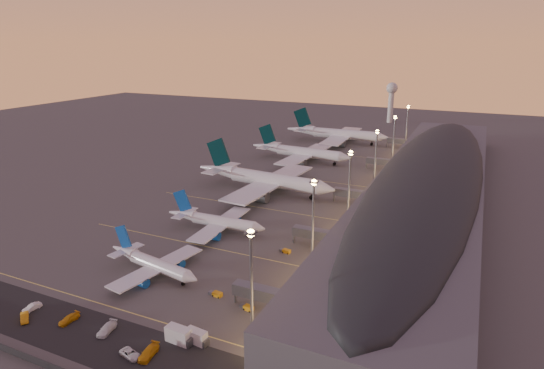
{
  "coord_description": "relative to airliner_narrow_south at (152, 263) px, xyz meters",
  "views": [
    {
      "loc": [
        77.13,
        -118.82,
        63.89
      ],
      "look_at": [
        2.0,
        45.0,
        7.0
      ],
      "focal_mm": 30.0,
      "sensor_mm": 36.0,
      "label": 1
    }
  ],
  "objects": [
    {
      "name": "airliner_narrow_south",
      "position": [
        0.0,
        0.0,
        0.0
      ],
      "size": [
        34.69,
        31.34,
        12.41
      ],
      "rotation": [
        0.0,
        0.0,
        -0.17
      ],
      "color": "silver",
      "rests_on": "ground"
    },
    {
      "name": "service_van_a",
      "position": [
        -15.3,
        -27.65,
        -2.46
      ],
      "size": [
        2.2,
        4.73,
        1.5
      ],
      "primitive_type": "imported",
      "rotation": [
        0.0,
        0.0,
        -0.14
      ],
      "color": "silver",
      "rests_on": "ground"
    },
    {
      "name": "light_masts",
      "position": [
        38.89,
        91.6,
        14.35
      ],
      "size": [
        2.2,
        217.2,
        25.9
      ],
      "color": "slate",
      "rests_on": "ground"
    },
    {
      "name": "fence",
      "position": [
        2.89,
        -41.4,
        -2.21
      ],
      "size": [
        124.0,
        0.12,
        2.0
      ],
      "color": "#2D2D30",
      "rests_on": "ground"
    },
    {
      "name": "terminal_building",
      "position": [
        64.72,
        99.07,
        5.57
      ],
      "size": [
        56.35,
        255.0,
        17.46
      ],
      "color": "#505055",
      "rests_on": "ground"
    },
    {
      "name": "service_lane",
      "position": [
        2.89,
        -29.4,
        -3.2
      ],
      "size": [
        260.0,
        16.0,
        0.01
      ],
      "color": "black",
      "rests_on": "ground"
    },
    {
      "name": "baggage_tug_c",
      "position": [
        29.3,
        28.44,
        -2.7
      ],
      "size": [
        3.92,
        2.12,
        1.11
      ],
      "rotation": [
        0.0,
        0.0,
        -0.18
      ],
      "color": "orange",
      "rests_on": "ground"
    },
    {
      "name": "service_van_f",
      "position": [
        22.41,
        -29.47,
        -2.33
      ],
      "size": [
        3.25,
        6.35,
        1.76
      ],
      "primitive_type": "imported",
      "rotation": [
        0.0,
        0.0,
        0.13
      ],
      "color": "orange",
      "rests_on": "ground"
    },
    {
      "name": "service_van_b",
      "position": [
        -13.13,
        -31.44,
        -2.41
      ],
      "size": [
        4.83,
        4.3,
        1.59
      ],
      "primitive_type": "imported",
      "rotation": [
        0.0,
        0.0,
        0.9
      ],
      "color": "orange",
      "rests_on": "ground"
    },
    {
      "name": "catering_truck_b",
      "position": [
        25.72,
        -22.83,
        -1.51
      ],
      "size": [
        6.58,
        2.88,
        3.63
      ],
      "rotation": [
        0.0,
        0.0,
        -0.05
      ],
      "color": "silver",
      "rests_on": "ground"
    },
    {
      "name": "baggage_tug_a",
      "position": [
        33.19,
        -5.06,
        -2.7
      ],
      "size": [
        3.91,
        2.2,
        1.1
      ],
      "rotation": [
        0.0,
        0.0,
        -0.21
      ],
      "color": "orange",
      "rests_on": "ground"
    },
    {
      "name": "service_van_c",
      "position": [
        8.18,
        -26.76,
        -2.36
      ],
      "size": [
        3.36,
        6.19,
        1.7
      ],
      "primitive_type": "imported",
      "rotation": [
        0.0,
        0.0,
        0.17
      ],
      "color": "silver",
      "rests_on": "ground"
    },
    {
      "name": "airliner_wide_mid",
      "position": [
        -8.78,
        138.79,
        1.74
      ],
      "size": [
        60.05,
        54.83,
        19.21
      ],
      "rotation": [
        0.0,
        0.0,
        -0.07
      ],
      "color": "silver",
      "rests_on": "ground"
    },
    {
      "name": "airliner_wide_near",
      "position": [
        -4.01,
        81.53,
        2.44
      ],
      "size": [
        68.55,
        62.64,
        21.92
      ],
      "rotation": [
        0.0,
        0.0,
        -0.08
      ],
      "color": "silver",
      "rests_on": "ground"
    },
    {
      "name": "service_van_d",
      "position": [
        -2.96,
        -27.44,
        -2.44
      ],
      "size": [
        2.52,
        5.41,
        1.53
      ],
      "primitive_type": "imported",
      "rotation": [
        0.0,
        0.0,
        -0.07
      ],
      "color": "orange",
      "rests_on": "ground"
    },
    {
      "name": "airliner_wide_far",
      "position": [
        -4.7,
        194.25,
        2.45
      ],
      "size": [
        68.48,
        62.17,
        21.97
      ],
      "rotation": [
        0.0,
        0.0,
        0.02
      ],
      "color": "silver",
      "rests_on": "ground"
    },
    {
      "name": "baggage_tug_b",
      "position": [
        22.76,
        -2.83,
        -2.69
      ],
      "size": [
        3.93,
        1.94,
        1.13
      ],
      "rotation": [
        0.0,
        0.0,
        -0.1
      ],
      "color": "orange",
      "rests_on": "ground"
    },
    {
      "name": "service_van_e",
      "position": [
        19.06,
        -31.29,
        -2.47
      ],
      "size": [
        5.75,
        3.69,
        1.47
      ],
      "primitive_type": "imported",
      "rotation": [
        0.0,
        0.0,
        1.32
      ],
      "color": "silver",
      "rests_on": "ground"
    },
    {
      "name": "ground",
      "position": [
        2.89,
        26.6,
        -3.21
      ],
      "size": [
        700.0,
        700.0,
        0.0
      ],
      "primitive_type": "plane",
      "color": "#484542"
    },
    {
      "name": "radar_tower",
      "position": [
        12.89,
        286.6,
        18.67
      ],
      "size": [
        9.0,
        9.0,
        32.5
      ],
      "color": "silver",
      "rests_on": "ground"
    },
    {
      "name": "airliner_narrow_north",
      "position": [
        -0.0,
        34.43,
        0.33
      ],
      "size": [
        38.24,
        34.1,
        13.69
      ],
      "rotation": [
        0.0,
        0.0,
        0.03
      ],
      "color": "silver",
      "rests_on": "ground"
    },
    {
      "name": "lane_markings",
      "position": [
        2.89,
        66.6,
        -3.2
      ],
      "size": [
        90.0,
        180.36,
        0.0
      ],
      "color": "#D8C659",
      "rests_on": "ground"
    },
    {
      "name": "catering_truck_a",
      "position": [
        29.32,
        -21.38,
        -1.76
      ],
      "size": [
        5.68,
        2.68,
        3.09
      ],
      "rotation": [
        0.0,
        0.0,
        -0.1
      ],
      "color": "silver",
      "rests_on": "ground"
    }
  ]
}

